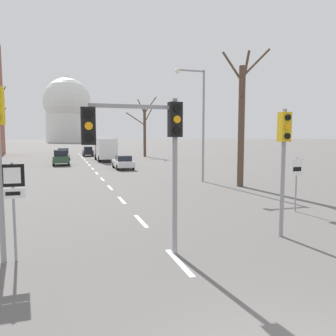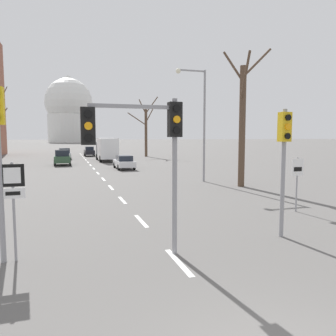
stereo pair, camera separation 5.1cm
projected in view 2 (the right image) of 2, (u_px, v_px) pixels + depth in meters
The scene contains 27 objects.
lane_stripe_0 at pixel (179, 262), 8.77m from camera, with size 0.16×2.00×0.01m, color silver.
lane_stripe_1 at pixel (141, 221), 13.04m from camera, with size 0.16×2.00×0.01m, color silver.
lane_stripe_2 at pixel (122, 200), 17.31m from camera, with size 0.16×2.00×0.01m, color silver.
lane_stripe_3 at pixel (111, 188), 21.59m from camera, with size 0.16×2.00×0.01m, color silver.
lane_stripe_4 at pixel (103, 179), 25.86m from camera, with size 0.16×2.00×0.01m, color silver.
lane_stripe_5 at pixel (98, 173), 30.13m from camera, with size 0.16×2.00×0.01m, color silver.
lane_stripe_6 at pixel (94, 169), 34.40m from camera, with size 0.16×2.00×0.01m, color silver.
lane_stripe_7 at pixel (90, 165), 38.68m from camera, with size 0.16×2.00×0.01m, color silver.
lane_stripe_8 at pixel (88, 162), 42.95m from camera, with size 0.16×2.00×0.01m, color silver.
lane_stripe_9 at pixel (86, 160), 47.22m from camera, with size 0.16×2.00×0.01m, color silver.
lane_stripe_10 at pixel (84, 158), 51.49m from camera, with size 0.16×2.00×0.01m, color silver.
lane_stripe_11 at pixel (83, 156), 55.77m from camera, with size 0.16×2.00×0.01m, color silver.
lane_stripe_12 at pixel (81, 155), 60.04m from camera, with size 0.16×2.00×0.01m, color silver.
lane_stripe_13 at pixel (80, 154), 64.31m from camera, with size 0.16×2.00×0.01m, color silver.
traffic_signal_near_right at pixel (284, 148), 10.74m from camera, with size 0.36×0.34×4.25m.
traffic_signal_centre_tall at pixel (145, 137), 8.85m from camera, with size 2.71×0.34×4.40m.
route_sign_post at pixel (13, 194), 8.68m from camera, with size 0.60×0.08×2.68m.
speed_limit_sign at pixel (297, 175), 14.51m from camera, with size 0.60×0.08×2.44m.
street_lamp_right at pixel (199, 113), 23.93m from camera, with size 2.31×0.36×8.17m.
sedan_near_left at pixel (62, 158), 38.49m from camera, with size 1.86×3.94×1.80m.
sedan_near_right at pixel (124, 162), 34.00m from camera, with size 1.77×4.48×1.41m.
sedan_mid_centre at pixel (65, 154), 48.83m from camera, with size 1.82×4.60×1.64m.
sedan_far_left at pixel (89, 151), 56.49m from camera, with size 1.69×4.50×1.64m.
delivery_truck at pixel (107, 149), 44.84m from camera, with size 2.44×7.20×3.14m.
bare_tree_right_near at pixel (243, 120), 21.68m from camera, with size 3.53×3.67×9.40m.
bare_tree_right_far at pixel (146, 130), 54.73m from camera, with size 4.92×1.83×9.95m.
capitol_dome at pixel (69, 110), 190.31m from camera, with size 26.93×26.93×38.03m.
Camera 2 is at (-2.82, -3.11, 3.35)m, focal length 35.00 mm.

